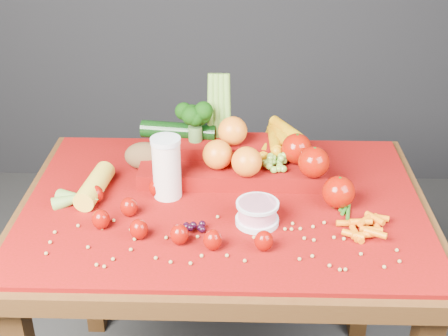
{
  "coord_description": "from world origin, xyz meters",
  "views": [
    {
      "loc": [
        0.04,
        -1.42,
        1.63
      ],
      "look_at": [
        0.0,
        0.02,
        0.85
      ],
      "focal_mm": 50.0,
      "sensor_mm": 36.0,
      "label": 1
    }
  ],
  "objects_px": {
    "table": "(224,234)",
    "yogurt_bowl": "(257,212)",
    "milk_glass": "(167,165)",
    "produce_mound": "(242,155)"
  },
  "relations": [
    {
      "from": "milk_glass",
      "to": "produce_mound",
      "type": "xyz_separation_m",
      "value": [
        0.2,
        0.13,
        -0.03
      ]
    },
    {
      "from": "table",
      "to": "yogurt_bowl",
      "type": "relative_size",
      "value": 10.03
    },
    {
      "from": "table",
      "to": "milk_glass",
      "type": "bearing_deg",
      "value": 171.72
    },
    {
      "from": "table",
      "to": "produce_mound",
      "type": "xyz_separation_m",
      "value": [
        0.05,
        0.15,
        0.17
      ]
    },
    {
      "from": "milk_glass",
      "to": "produce_mound",
      "type": "height_order",
      "value": "produce_mound"
    },
    {
      "from": "milk_glass",
      "to": "table",
      "type": "bearing_deg",
      "value": -8.28
    },
    {
      "from": "yogurt_bowl",
      "to": "produce_mound",
      "type": "height_order",
      "value": "produce_mound"
    },
    {
      "from": "table",
      "to": "milk_glass",
      "type": "relative_size",
      "value": 6.4
    },
    {
      "from": "yogurt_bowl",
      "to": "produce_mound",
      "type": "relative_size",
      "value": 0.18
    },
    {
      "from": "table",
      "to": "yogurt_bowl",
      "type": "distance_m",
      "value": 0.2
    }
  ]
}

